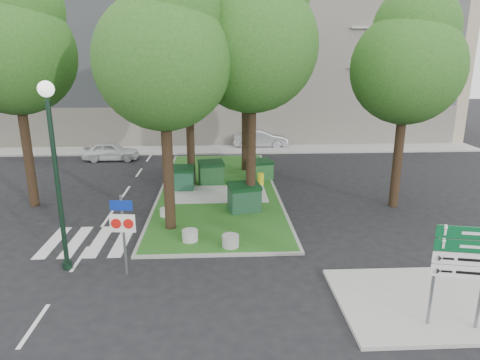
{
  "coord_description": "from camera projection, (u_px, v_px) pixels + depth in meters",
  "views": [
    {
      "loc": [
        0.57,
        -14.29,
        6.97
      ],
      "look_at": [
        1.43,
        3.02,
        2.0
      ],
      "focal_mm": 32.0,
      "sensor_mm": 36.0,
      "label": 1
    }
  ],
  "objects": [
    {
      "name": "bollard_right",
      "position": [
        230.0,
        241.0,
        16.05
      ],
      "size": [
        0.64,
        0.64,
        0.46
      ],
      "primitive_type": "cylinder",
      "color": "gray",
      "rests_on": "median_island"
    },
    {
      "name": "tree_median_near_left",
      "position": [
        165.0,
        48.0,
        15.99
      ],
      "size": [
        5.2,
        5.2,
        10.53
      ],
      "color": "black",
      "rests_on": "ground"
    },
    {
      "name": "ground",
      "position": [
        205.0,
        256.0,
        15.62
      ],
      "size": [
        120.0,
        120.0,
        0.0
      ],
      "primitive_type": "plane",
      "color": "black",
      "rests_on": "ground"
    },
    {
      "name": "dumpster_a",
      "position": [
        181.0,
        178.0,
        23.0
      ],
      "size": [
        1.42,
        1.02,
        1.29
      ],
      "rotation": [
        0.0,
        0.0,
        -0.04
      ],
      "color": "#113E27",
      "rests_on": "median_island"
    },
    {
      "name": "dumpster_d",
      "position": [
        261.0,
        170.0,
        24.93
      ],
      "size": [
        1.48,
        1.23,
        1.19
      ],
      "rotation": [
        0.0,
        0.0,
        0.3
      ],
      "color": "#16481A",
      "rests_on": "median_island"
    },
    {
      "name": "tree_median_mid",
      "position": [
        190.0,
        58.0,
        22.35
      ],
      "size": [
        4.8,
        4.8,
        9.99
      ],
      "color": "black",
      "rests_on": "ground"
    },
    {
      "name": "dumpster_b",
      "position": [
        211.0,
        172.0,
        24.1
      ],
      "size": [
        1.55,
        1.22,
        1.3
      ],
      "rotation": [
        0.0,
        0.0,
        0.18
      ],
      "color": "#103A15",
      "rests_on": "median_island"
    },
    {
      "name": "dumpster_c",
      "position": [
        244.0,
        197.0,
        19.73
      ],
      "size": [
        1.63,
        1.31,
        1.33
      ],
      "rotation": [
        0.0,
        0.0,
        0.23
      ],
      "color": "#0E311C",
      "rests_on": "median_island"
    },
    {
      "name": "car_silver",
      "position": [
        260.0,
        139.0,
        34.33
      ],
      "size": [
        4.34,
        1.53,
        1.43
      ],
      "primitive_type": "imported",
      "rotation": [
        0.0,
        0.0,
        1.57
      ],
      "color": "#929399",
      "rests_on": "ground"
    },
    {
      "name": "directional_sign",
      "position": [
        461.0,
        261.0,
        10.85
      ],
      "size": [
        1.39,
        0.35,
        2.83
      ],
      "rotation": [
        0.0,
        0.0,
        -0.21
      ],
      "color": "slate",
      "rests_on": "sidewalk_corner"
    },
    {
      "name": "litter_bin",
      "position": [
        261.0,
        179.0,
        23.93
      ],
      "size": [
        0.37,
        0.37,
        0.64
      ],
      "primitive_type": "cylinder",
      "color": "gold",
      "rests_on": "median_island"
    },
    {
      "name": "building_sidewalk",
      "position": [
        212.0,
        150.0,
        33.36
      ],
      "size": [
        42.0,
        3.0,
        0.12
      ],
      "primitive_type": "cube",
      "color": "#999993",
      "rests_on": "ground"
    },
    {
      "name": "car_white",
      "position": [
        111.0,
        151.0,
        29.98
      ],
      "size": [
        3.86,
        1.63,
        1.3
      ],
      "primitive_type": "imported",
      "rotation": [
        0.0,
        0.0,
        1.59
      ],
      "color": "silver",
      "rests_on": "ground"
    },
    {
      "name": "apartment_building",
      "position": [
        211.0,
        46.0,
        38.37
      ],
      "size": [
        41.0,
        12.0,
        16.0
      ],
      "primitive_type": "cube",
      "color": "tan",
      "rests_on": "ground"
    },
    {
      "name": "bollard_left",
      "position": [
        166.0,
        212.0,
        19.17
      ],
      "size": [
        0.5,
        0.5,
        0.36
      ],
      "primitive_type": "cylinder",
      "color": "#A8A8A3",
      "rests_on": "median_island"
    },
    {
      "name": "traffic_sign_pole",
      "position": [
        123.0,
        224.0,
        13.82
      ],
      "size": [
        0.83,
        0.12,
        2.78
      ],
      "rotation": [
        0.0,
        0.0,
        -0.09
      ],
      "color": "slate",
      "rests_on": "ground"
    },
    {
      "name": "tree_median_near_right",
      "position": [
        254.0,
        33.0,
        17.89
      ],
      "size": [
        5.6,
        5.6,
        11.46
      ],
      "color": "black",
      "rests_on": "ground"
    },
    {
      "name": "tree_street_left",
      "position": [
        15.0,
        42.0,
        18.92
      ],
      "size": [
        5.4,
        5.4,
        11.0
      ],
      "color": "black",
      "rests_on": "ground"
    },
    {
      "name": "sidewalk_corner",
      "position": [
        423.0,
        302.0,
        12.55
      ],
      "size": [
        5.0,
        4.0,
        0.12
      ],
      "primitive_type": "cube",
      "color": "#999993",
      "rests_on": "ground"
    },
    {
      "name": "tree_street_right",
      "position": [
        410.0,
        57.0,
        18.98
      ],
      "size": [
        5.0,
        5.0,
        10.06
      ],
      "color": "black",
      "rests_on": "ground"
    },
    {
      "name": "median_island",
      "position": [
        218.0,
        189.0,
        23.3
      ],
      "size": [
        6.0,
        16.0,
        0.12
      ],
      "primitive_type": "cube",
      "color": "#184F16",
      "rests_on": "ground"
    },
    {
      "name": "zebra_crossing",
      "position": [
        111.0,
        241.0,
        16.87
      ],
      "size": [
        5.0,
        3.0,
        0.01
      ],
      "primitive_type": "cube",
      "color": "silver",
      "rests_on": "ground"
    },
    {
      "name": "median_kerb",
      "position": [
        218.0,
        189.0,
        23.31
      ],
      "size": [
        6.3,
        16.3,
        0.1
      ],
      "primitive_type": "cube",
      "color": "gray",
      "rests_on": "ground"
    },
    {
      "name": "bollard_mid",
      "position": [
        190.0,
        235.0,
        16.56
      ],
      "size": [
        0.61,
        0.61,
        0.44
      ],
      "primitive_type": "cylinder",
      "color": "#A09F9B",
      "rests_on": "median_island"
    },
    {
      "name": "street_lamp",
      "position": [
        54.0,
        156.0,
        13.6
      ],
      "size": [
        0.5,
        0.5,
        6.3
      ],
      "color": "black",
      "rests_on": "ground"
    },
    {
      "name": "tree_median_far",
      "position": [
        247.0,
        34.0,
        25.01
      ],
      "size": [
        5.8,
        5.8,
        11.93
      ],
      "color": "black",
      "rests_on": "ground"
    }
  ]
}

